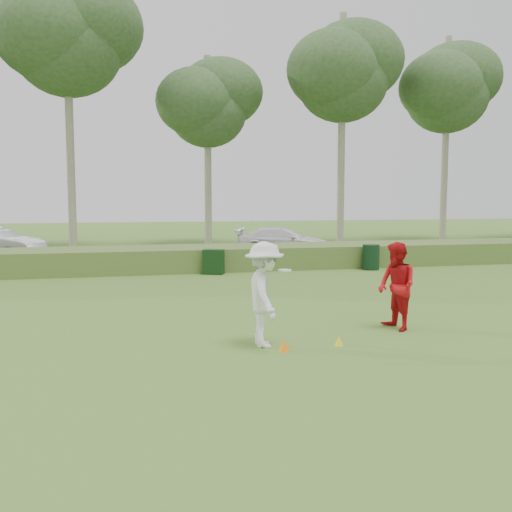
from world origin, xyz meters
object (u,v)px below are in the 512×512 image
object	(u,v)px
player_red	(397,286)
cone_orange	(284,345)
player_white	(265,294)
cone_yellow	(339,341)
utility_cabinet	(214,262)
trash_bin	(371,257)
car_right	(283,241)

from	to	relation	value
player_red	cone_orange	size ratio (longest dim) A/B	8.26
player_white	cone_orange	xyz separation A→B (m)	(0.26, -0.46, -0.90)
player_red	cone_orange	bearing A→B (deg)	-75.01
player_white	cone_yellow	world-z (taller)	player_white
utility_cabinet	trash_bin	world-z (taller)	trash_bin
cone_yellow	trash_bin	distance (m)	12.26
player_white	cone_yellow	size ratio (longest dim) A/B	10.42
cone_yellow	utility_cabinet	world-z (taller)	utility_cabinet
player_red	cone_yellow	bearing A→B (deg)	-66.64
utility_cabinet	car_right	xyz separation A→B (m)	(4.53, 6.00, 0.27)
cone_orange	trash_bin	distance (m)	12.96
player_red	player_white	bearing A→B (deg)	-84.34
player_red	cone_yellow	world-z (taller)	player_red
player_red	trash_bin	size ratio (longest dim) A/B	1.89
cone_orange	utility_cabinet	xyz separation A→B (m)	(0.55, 11.10, 0.35)
player_red	utility_cabinet	distance (m)	10.25
player_red	cone_yellow	distance (m)	2.16
player_white	player_red	size ratio (longest dim) A/B	1.06
player_white	cone_yellow	bearing A→B (deg)	-97.71
cone_orange	trash_bin	size ratio (longest dim) A/B	0.23
player_white	trash_bin	world-z (taller)	player_white
cone_orange	cone_yellow	size ratio (longest dim) A/B	1.19
player_white	utility_cabinet	bearing A→B (deg)	0.56
player_red	cone_orange	distance (m)	3.20
cone_orange	trash_bin	bearing A→B (deg)	57.75
cone_orange	utility_cabinet	size ratio (longest dim) A/B	0.25
cone_orange	player_red	bearing A→B (deg)	21.42
trash_bin	car_right	world-z (taller)	car_right
cone_yellow	player_red	bearing A→B (deg)	29.78
player_red	cone_orange	xyz separation A→B (m)	(-2.87, -1.13, -0.84)
player_red	cone_yellow	size ratio (longest dim) A/B	9.81
cone_orange	car_right	world-z (taller)	car_right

